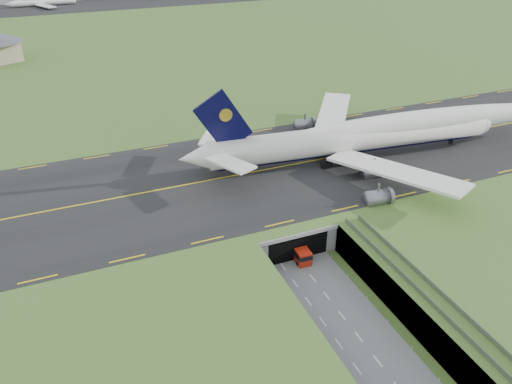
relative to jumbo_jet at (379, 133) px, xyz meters
name	(u,v)px	position (x,y,z in m)	size (l,w,h in m)	color
ground	(318,286)	(-31.79, -30.44, -11.42)	(900.00, 900.00, 0.00)	#416327
airfield_deck	(319,272)	(-31.79, -30.44, -8.42)	(800.00, 800.00, 6.00)	gray
trench_road	(340,314)	(-31.79, -37.94, -11.32)	(12.00, 75.00, 0.20)	slate
taxiway	(248,173)	(-31.79, 2.56, -5.33)	(800.00, 44.00, 0.18)	black
tunnel_portal	(279,221)	(-31.79, -13.73, -8.09)	(17.00, 22.30, 6.00)	gray
guideway	(451,319)	(-20.79, -49.55, -6.10)	(3.00, 53.00, 7.05)	#A8A8A3
jumbo_jet	(379,133)	(0.00, 0.00, 0.00)	(94.68, 60.63, 20.16)	white
shuttle_tram	(299,251)	(-31.37, -21.89, -9.88)	(2.87, 6.90, 2.79)	red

